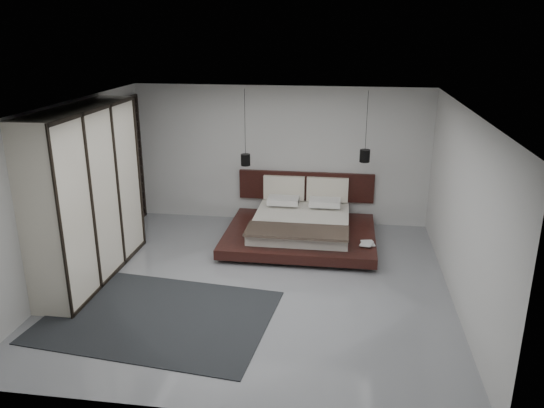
% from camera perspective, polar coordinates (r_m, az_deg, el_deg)
% --- Properties ---
extents(floor, '(6.00, 6.00, 0.00)m').
position_cam_1_polar(floor, '(8.54, -1.69, -8.57)').
color(floor, gray).
rests_on(floor, ground).
extents(ceiling, '(6.00, 6.00, 0.00)m').
position_cam_1_polar(ceiling, '(7.68, -1.89, 10.37)').
color(ceiling, white).
rests_on(ceiling, wall_back).
extents(wall_back, '(6.00, 0.00, 6.00)m').
position_cam_1_polar(wall_back, '(10.86, 0.94, 5.27)').
color(wall_back, '#BBBBB8').
rests_on(wall_back, floor).
extents(wall_front, '(6.00, 0.00, 6.00)m').
position_cam_1_polar(wall_front, '(5.30, -7.42, -9.64)').
color(wall_front, '#BBBBB8').
rests_on(wall_front, floor).
extents(wall_left, '(0.00, 6.00, 6.00)m').
position_cam_1_polar(wall_left, '(9.00, -20.96, 1.21)').
color(wall_left, '#BBBBB8').
rests_on(wall_left, floor).
extents(wall_right, '(0.00, 6.00, 6.00)m').
position_cam_1_polar(wall_right, '(8.07, 19.71, -0.57)').
color(wall_right, '#BBBBB8').
rests_on(wall_right, floor).
extents(lattice_screen, '(0.05, 0.90, 2.60)m').
position_cam_1_polar(lattice_screen, '(11.13, -14.73, 4.45)').
color(lattice_screen, black).
rests_on(lattice_screen, floor).
extents(bed, '(2.77, 2.39, 1.07)m').
position_cam_1_polar(bed, '(10.10, 3.13, -2.42)').
color(bed, black).
rests_on(bed, floor).
extents(book_lower, '(0.26, 0.32, 0.03)m').
position_cam_1_polar(book_lower, '(9.47, 9.65, -4.22)').
color(book_lower, '#99724C').
rests_on(book_lower, bed).
extents(book_upper, '(0.26, 0.31, 0.02)m').
position_cam_1_polar(book_upper, '(9.43, 9.54, -4.15)').
color(book_upper, '#99724C').
rests_on(book_upper, book_lower).
extents(pendant_left, '(0.18, 0.18, 1.47)m').
position_cam_1_polar(pendant_left, '(10.31, -2.87, 4.79)').
color(pendant_left, black).
rests_on(pendant_left, ceiling).
extents(pendant_right, '(0.19, 0.19, 1.32)m').
position_cam_1_polar(pendant_right, '(10.10, 9.95, 5.14)').
color(pendant_right, black).
rests_on(pendant_right, ceiling).
extents(wardrobe, '(0.66, 2.80, 2.75)m').
position_cam_1_polar(wardrobe, '(8.83, -19.35, 0.92)').
color(wardrobe, silver).
rests_on(wardrobe, floor).
extents(rug, '(3.33, 2.54, 0.01)m').
position_cam_1_polar(rug, '(7.82, -12.11, -11.71)').
color(rug, black).
rests_on(rug, floor).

